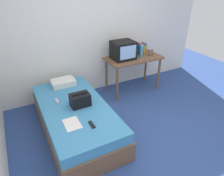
% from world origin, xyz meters
% --- Properties ---
extents(ground_plane, '(8.00, 8.00, 0.00)m').
position_xyz_m(ground_plane, '(0.00, 0.00, 0.00)').
color(ground_plane, '#2D4784').
extents(wall_back, '(5.20, 0.10, 2.60)m').
position_xyz_m(wall_back, '(0.00, 2.00, 1.30)').
color(wall_back, silver).
rests_on(wall_back, ground).
extents(bed, '(1.00, 2.00, 0.48)m').
position_xyz_m(bed, '(-0.88, 0.79, 0.24)').
color(bed, brown).
rests_on(bed, ground).
extents(desk, '(1.16, 0.60, 0.77)m').
position_xyz_m(desk, '(0.68, 1.53, 0.67)').
color(desk, brown).
rests_on(desk, ground).
extents(tv, '(0.44, 0.39, 0.36)m').
position_xyz_m(tv, '(0.44, 1.55, 0.95)').
color(tv, black).
rests_on(tv, desk).
extents(water_bottle, '(0.07, 0.07, 0.25)m').
position_xyz_m(water_bottle, '(0.82, 1.47, 0.90)').
color(water_bottle, '#3399DB').
rests_on(water_bottle, desk).
extents(book_row, '(0.16, 0.17, 0.23)m').
position_xyz_m(book_row, '(0.94, 1.64, 0.88)').
color(book_row, '#2D5699').
rests_on(book_row, desk).
extents(picture_frame, '(0.11, 0.02, 0.12)m').
position_xyz_m(picture_frame, '(1.05, 1.44, 0.83)').
color(picture_frame, brown).
rests_on(picture_frame, desk).
extents(pillow, '(0.42, 0.29, 0.10)m').
position_xyz_m(pillow, '(-0.83, 1.55, 0.53)').
color(pillow, silver).
rests_on(pillow, bed).
extents(handbag, '(0.30, 0.20, 0.22)m').
position_xyz_m(handbag, '(-0.79, 0.76, 0.58)').
color(handbag, black).
rests_on(handbag, bed).
extents(magazine, '(0.21, 0.29, 0.01)m').
position_xyz_m(magazine, '(-1.05, 0.38, 0.48)').
color(magazine, white).
rests_on(magazine, bed).
extents(remote_dark, '(0.04, 0.16, 0.02)m').
position_xyz_m(remote_dark, '(-0.82, 0.23, 0.49)').
color(remote_dark, black).
rests_on(remote_dark, bed).
extents(remote_silver, '(0.04, 0.14, 0.02)m').
position_xyz_m(remote_silver, '(-1.08, 1.03, 0.49)').
color(remote_silver, '#B7B7BC').
rests_on(remote_silver, bed).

